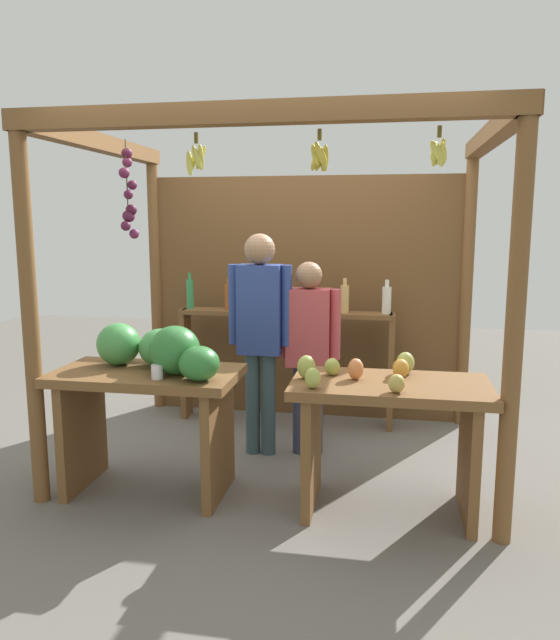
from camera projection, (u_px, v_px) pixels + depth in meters
name	position (u px, v px, depth m)	size (l,w,h in m)	color
ground_plane	(285.00, 455.00, 4.59)	(12.00, 12.00, 0.00)	slate
market_stall	(294.00, 266.00, 4.80)	(2.93, 2.14, 2.40)	brown
fruit_counter_left	(153.00, 380.00, 3.87)	(1.18, 0.64, 1.13)	brown
fruit_counter_right	(387.00, 418.00, 3.62)	(1.18, 0.64, 0.96)	brown
bottle_shelf_unit	(286.00, 335.00, 5.22)	(1.88, 0.22, 1.35)	brown
vendor_man	(260.00, 323.00, 4.47)	(0.48, 0.23, 1.68)	#364E55
vendor_woman	(308.00, 342.00, 4.49)	(0.48, 0.20, 1.47)	#333851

